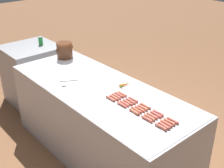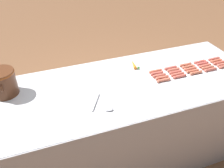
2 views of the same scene
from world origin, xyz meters
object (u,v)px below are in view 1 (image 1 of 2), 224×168
Objects in this scene: hot_dog_12 at (140,109)px; hot_dog_24 at (122,94)px; hot_dog_9 at (114,97)px; hot_dog_15 at (169,122)px; hot_dog_1 at (147,119)px; carrot at (126,84)px; bean_pot at (65,50)px; hot_dog_0 at (161,127)px; hot_dog_18 at (131,101)px; hot_dog_23 at (133,100)px; hot_dog_17 at (143,108)px; hot_dog_13 at (128,102)px; hot_dog_14 at (116,96)px; hot_dog_7 at (136,110)px; hot_dog_20 at (173,120)px; hot_dog_2 at (134,112)px; hot_dog_5 at (164,126)px; soda_can at (41,41)px; hot_dog_8 at (125,103)px; hot_dog_6 at (150,117)px; hot_dog_19 at (119,95)px; back_cabinet at (33,74)px; hot_dog_4 at (111,99)px; hot_dog_22 at (145,106)px; hot_dog_16 at (156,114)px; hot_dog_10 at (166,123)px; hot_dog_3 at (122,105)px.

hot_dog_24 is at bearing 77.19° from hot_dog_12.
hot_dog_15 is (0.08, -0.67, 0.00)m from hot_dog_9.
carrot is at bearing 62.13° from hot_dog_1.
hot_dog_1 is 1.85m from bean_pot.
hot_dog_0 is 0.51m from hot_dog_18.
hot_dog_12 is 0.17m from hot_dog_18.
hot_dog_12 is 1.00× the size of hot_dog_23.
bean_pot is (0.17, 1.66, 0.11)m from hot_dog_17.
hot_dog_14 is at bearing 90.11° from hot_dog_13.
hot_dog_7 is 1.00× the size of hot_dog_24.
hot_dog_20 is (0.12, -0.67, 0.00)m from hot_dog_9.
hot_dog_2 is 1.00× the size of hot_dog_5.
soda_can is at bearing 84.61° from hot_dog_12.
hot_dog_6 is at bearing -89.88° from hot_dog_8.
hot_dog_2 is 0.37m from hot_dog_19.
hot_dog_24 is (-0.00, 0.16, 0.00)m from hot_dog_23.
hot_dog_0 is 0.67m from hot_dog_9.
back_cabinet is at bearing 172.67° from soda_can.
hot_dog_4 is at bearing 90.35° from hot_dog_0.
hot_dog_14 is (0.08, 0.51, 0.00)m from hot_dog_1.
back_cabinet is at bearing 90.78° from hot_dog_22.
hot_dog_24 is (0.16, 0.50, 0.00)m from hot_dog_1.
back_cabinet is 6.72× the size of hot_dog_15.
hot_dog_8 is at bearing 90.13° from hot_dog_7.
hot_dog_22 is at bearing 46.60° from hot_dog_1.
hot_dog_12 and hot_dog_17 have the same top height.
back_cabinet is 0.94m from bean_pot.
hot_dog_22 is 1.00× the size of hot_dog_24.
hot_dog_24 is at bearing 90.54° from hot_dog_22.
hot_dog_1 is at bearing -94.50° from hot_dog_9.
carrot is (0.22, 0.14, 0.00)m from hot_dog_19.
hot_dog_2 is 0.20m from hot_dog_16.
hot_dog_10 is 1.00× the size of hot_dog_16.
hot_dog_0 is 1.00× the size of hot_dog_6.
hot_dog_16 is at bearing -89.61° from hot_dog_18.
hot_dog_3 is at bearing 176.10° from hot_dog_18.
hot_dog_0 reaches higher than back_cabinet.
hot_dog_0 is 1.00× the size of hot_dog_2.
hot_dog_0 is 1.10× the size of soda_can.
hot_dog_14 is (0.08, 0.35, 0.00)m from hot_dog_2.
hot_dog_17 is 0.34m from hot_dog_19.
hot_dog_20 is at bearing -1.28° from hot_dog_0.
hot_dog_6 is 1.10× the size of soda_can.
hot_dog_18 is at bearing -90.23° from back_cabinet.
hot_dog_6 is at bearing 125.16° from hot_dog_20.
hot_dog_2 and hot_dog_5 have the same top height.
hot_dog_2 is at bearing -125.17° from carrot.
hot_dog_23 is (0.04, 0.34, 0.00)m from hot_dog_16.
hot_dog_6 is 1.00× the size of hot_dog_9.
hot_dog_5 is 0.69m from hot_dog_19.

